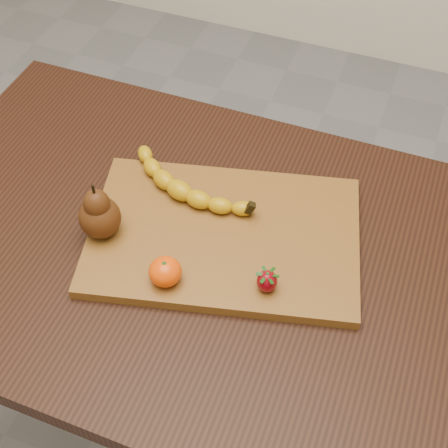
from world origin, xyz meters
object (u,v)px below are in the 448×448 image
(table, at_px, (179,271))
(mandarin, at_px, (165,272))
(cutting_board, at_px, (224,235))
(pear, at_px, (98,209))

(table, height_order, mandarin, mandarin)
(table, bearing_deg, cutting_board, 19.11)
(cutting_board, bearing_deg, table, -174.67)
(pear, height_order, mandarin, pear)
(table, xyz_separation_m, mandarin, (0.03, -0.10, 0.14))
(cutting_board, distance_m, pear, 0.21)
(pear, bearing_deg, table, 21.38)
(cutting_board, relative_size, pear, 4.15)
(cutting_board, relative_size, mandarin, 8.67)
(cutting_board, bearing_deg, mandarin, -125.73)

